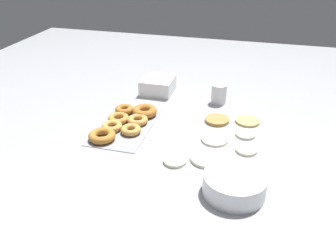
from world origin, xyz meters
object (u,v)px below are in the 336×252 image
at_px(pancake_6, 245,134).
at_px(container_stack, 158,86).
at_px(pancake_2, 215,139).
at_px(pancake_0, 248,121).
at_px(pancake_3, 217,120).
at_px(batter_bowl, 234,184).
at_px(paper_cup, 219,94).
at_px(pancake_4, 207,158).
at_px(donut_tray, 125,122).
at_px(pancake_5, 246,150).
at_px(pancake_1, 175,161).

distance_m(pancake_6, container_stack, 0.57).
bearing_deg(pancake_2, pancake_0, 148.92).
xyz_separation_m(pancake_2, pancake_3, (-0.16, -0.01, 0.00)).
distance_m(batter_bowl, container_stack, 0.84).
distance_m(batter_bowl, paper_cup, 0.67).
bearing_deg(container_stack, pancake_4, 32.63).
relative_size(donut_tray, container_stack, 2.34).
bearing_deg(pancake_4, batter_bowl, 35.09).
bearing_deg(paper_cup, pancake_5, 22.21).
relative_size(pancake_2, pancake_6, 1.33).
relative_size(pancake_0, pancake_5, 1.31).
relative_size(pancake_4, donut_tray, 0.33).
distance_m(pancake_2, pancake_5, 0.14).
xyz_separation_m(pancake_5, donut_tray, (-0.07, -0.51, 0.01)).
relative_size(pancake_2, paper_cup, 1.13).
distance_m(pancake_0, pancake_6, 0.12).
relative_size(pancake_2, container_stack, 0.68).
xyz_separation_m(pancake_4, donut_tray, (-0.17, -0.38, 0.01)).
relative_size(pancake_5, pancake_6, 1.00).
xyz_separation_m(donut_tray, paper_cup, (-0.33, 0.35, 0.03)).
height_order(donut_tray, batter_bowl, batter_bowl).
xyz_separation_m(pancake_2, container_stack, (-0.40, -0.35, 0.03)).
relative_size(pancake_1, pancake_5, 1.04).
height_order(pancake_1, pancake_6, pancake_1).
bearing_deg(batter_bowl, pancake_1, -117.92).
height_order(pancake_5, paper_cup, paper_cup).
bearing_deg(pancake_0, pancake_2, -31.08).
bearing_deg(batter_bowl, container_stack, -146.79).
height_order(pancake_1, pancake_5, same).
height_order(pancake_0, pancake_3, pancake_3).
bearing_deg(paper_cup, donut_tray, -46.75).
relative_size(pancake_1, paper_cup, 0.89).
xyz_separation_m(pancake_0, pancake_4, (0.33, -0.12, 0.00)).
xyz_separation_m(pancake_5, batter_bowl, (0.26, -0.02, 0.03)).
bearing_deg(donut_tray, pancake_2, 86.62).
bearing_deg(pancake_6, container_stack, -124.76).
bearing_deg(container_stack, paper_cup, 82.29).
bearing_deg(pancake_1, paper_cup, 171.58).
xyz_separation_m(batter_bowl, container_stack, (-0.70, -0.46, 0.00)).
bearing_deg(pancake_0, donut_tray, -71.51).
bearing_deg(pancake_1, pancake_4, 112.66).
xyz_separation_m(pancake_0, container_stack, (-0.21, -0.47, 0.03)).
height_order(pancake_2, pancake_3, pancake_3).
relative_size(pancake_0, pancake_3, 1.01).
bearing_deg(batter_bowl, pancake_6, 178.67).
xyz_separation_m(pancake_0, pancake_2, (0.19, -0.11, -0.00)).
height_order(pancake_3, paper_cup, paper_cup).
xyz_separation_m(donut_tray, batter_bowl, (0.33, 0.49, 0.02)).
height_order(pancake_3, container_stack, container_stack).
bearing_deg(pancake_1, pancake_3, 163.77).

